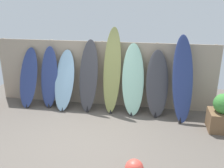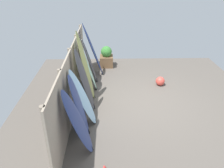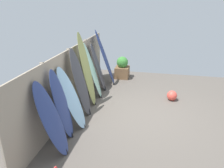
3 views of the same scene
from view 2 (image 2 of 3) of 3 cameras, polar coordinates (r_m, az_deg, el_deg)
The scene contains 12 objects.
ground at distance 6.97m, azimuth 7.06°, elevation -4.80°, with size 7.68×7.68×0.00m, color #5B544C.
fence_back at distance 6.54m, azimuth -10.16°, elevation 1.67°, with size 6.08×0.11×1.80m.
surfboard_navy_0 at distance 4.83m, azimuth -8.80°, elevation -10.05°, with size 0.59×0.67×1.60m.
surfboard_navy_1 at distance 5.30m, azimuth -8.53°, elevation -5.85°, with size 0.51×0.47×1.66m.
surfboard_skyblue_2 at distance 5.69m, azimuth -7.49°, elevation -3.68°, with size 0.61×0.72×1.58m.
surfboard_charcoal_3 at distance 6.21m, azimuth -7.02°, elevation 0.73°, with size 0.58×0.59×1.88m.
surfboard_olive_4 at distance 6.70m, azimuth -6.85°, elevation 4.45°, with size 0.51×0.56×2.21m.
surfboard_seafoam_5 at distance 7.28m, azimuth -6.28°, elevation 4.73°, with size 0.63×0.65×1.81m.
surfboard_charcoal_6 at distance 7.88m, azimuth -5.89°, elevation 6.02°, with size 0.62×0.62×1.68m.
surfboard_navy_7 at distance 8.36m, azimuth -4.97°, elevation 8.78°, with size 0.59×0.83×2.07m.
planter_box at distance 9.39m, azimuth -1.47°, elevation 6.99°, with size 0.58×0.55×0.88m.
beach_ball at distance 8.05m, azimuth 12.47°, elevation 0.74°, with size 0.32×0.32×0.32m, color #E54C3F.
Camera 2 is at (-5.81, 1.00, 3.72)m, focal length 35.00 mm.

